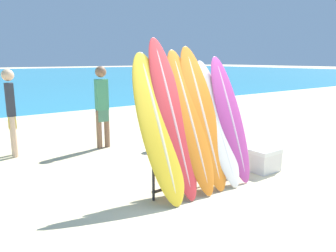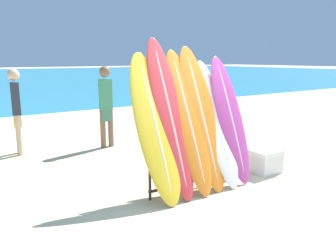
{
  "view_description": "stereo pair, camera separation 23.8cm",
  "coord_description": "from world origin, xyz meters",
  "views": [
    {
      "loc": [
        -3.5,
        -2.78,
        1.94
      ],
      "look_at": [
        -0.31,
        1.59,
        0.83
      ],
      "focal_mm": 35.0,
      "sensor_mm": 36.0,
      "label": 1
    },
    {
      "loc": [
        -3.3,
        -2.92,
        1.94
      ],
      "look_at": [
        -0.31,
        1.59,
        0.83
      ],
      "focal_mm": 35.0,
      "sensor_mm": 36.0,
      "label": 2
    }
  ],
  "objects": [
    {
      "name": "ground_plane",
      "position": [
        0.0,
        0.0,
        0.0
      ],
      "size": [
        160.0,
        160.0,
        0.0
      ],
      "primitive_type": "plane",
      "color": "beige"
    },
    {
      "name": "surfboard_rack",
      "position": [
        -0.31,
        0.79,
        0.44
      ],
      "size": [
        1.71,
        0.04,
        0.81
      ],
      "color": "#28282D",
      "rests_on": "ground_plane"
    },
    {
      "name": "surfboard_slot_0",
      "position": [
        -1.01,
        0.86,
        1.02
      ],
      "size": [
        0.58,
        0.98,
        2.05
      ],
      "color": "yellow",
      "rests_on": "ground_plane"
    },
    {
      "name": "surfboard_slot_1",
      "position": [
        -0.73,
        0.9,
        1.13
      ],
      "size": [
        0.48,
        1.02,
        2.26
      ],
      "color": "red",
      "rests_on": "ground_plane"
    },
    {
      "name": "surfboard_slot_2",
      "position": [
        -0.43,
        0.87,
        1.05
      ],
      "size": [
        0.51,
        1.0,
        2.09
      ],
      "color": "orange",
      "rests_on": "ground_plane"
    },
    {
      "name": "surfboard_slot_3",
      "position": [
        -0.16,
        0.88,
        1.07
      ],
      "size": [
        0.55,
        0.96,
        2.15
      ],
      "color": "orange",
      "rests_on": "ground_plane"
    },
    {
      "name": "surfboard_slot_4",
      "position": [
        0.11,
        0.84,
        0.96
      ],
      "size": [
        0.5,
        0.95,
        1.92
      ],
      "color": "silver",
      "rests_on": "ground_plane"
    },
    {
      "name": "surfboard_slot_5",
      "position": [
        0.39,
        0.83,
        1.0
      ],
      "size": [
        0.51,
        0.88,
        2.0
      ],
      "color": "#B23D8E",
      "rests_on": "ground_plane"
    },
    {
      "name": "person_mid_beach",
      "position": [
        -2.23,
        4.24,
        0.95
      ],
      "size": [
        0.23,
        0.29,
        1.75
      ],
      "rotation": [
        0.0,
        0.0,
        1.43
      ],
      "color": "beige",
      "rests_on": "ground_plane"
    },
    {
      "name": "person_far_left",
      "position": [
        -0.5,
        3.77,
        0.98
      ],
      "size": [
        0.3,
        0.24,
        1.79
      ],
      "rotation": [
        0.0,
        0.0,
        6.26
      ],
      "color": "#846047",
      "rests_on": "ground_plane"
    },
    {
      "name": "person_far_right",
      "position": [
        1.32,
        3.12,
        0.93
      ],
      "size": [
        0.29,
        0.28,
        1.7
      ],
      "rotation": [
        0.0,
        0.0,
        2.46
      ],
      "color": "#846047",
      "rests_on": "ground_plane"
    },
    {
      "name": "cooler_box",
      "position": [
        1.1,
        0.65,
        0.21
      ],
      "size": [
        0.51,
        0.38,
        0.41
      ],
      "color": "silver",
      "rests_on": "ground_plane"
    }
  ]
}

